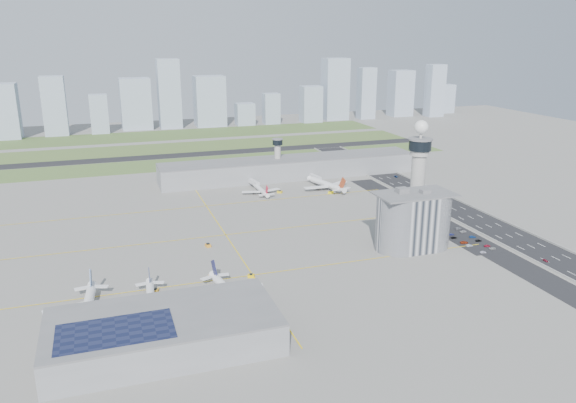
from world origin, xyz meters
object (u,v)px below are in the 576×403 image
object	(u,v)px
tug_0	(156,290)
car_hw_0	(546,260)
jet_bridge_near_1	(171,312)
tug_4	(280,192)
airplane_near_b	(150,295)
car_lot_9	(473,237)
jet_bridge_far_1	(311,177)
secondary_tower	(278,155)
tug_3	(208,245)
car_lot_5	(443,230)
car_lot_3	(454,238)
car_lot_6	(492,248)
car_lot_1	(469,245)
car_lot_8	(479,240)
car_lot_10	(463,231)
tug_2	(251,275)
car_hw_1	(447,205)
jet_bridge_near_2	(242,302)
car_lot_0	(483,252)
airplane_far_b	(326,181)
car_lot_4	(451,234)
car_hw_4	(349,162)
car_lot_7	(487,246)
control_tower	(418,170)
tug_5	(331,192)
airplane_near_a	(87,301)
admin_building	(413,221)
airplane_far_a	(261,187)
jet_bridge_far_0	(250,182)
car_hw_2	(396,176)
airplane_near_c	(228,286)
tug_1	(212,275)

from	to	relation	value
tug_0	car_hw_0	size ratio (longest dim) A/B	1.04
jet_bridge_near_1	tug_4	xyz separation A→B (m)	(100.24, 166.07, -1.80)
airplane_near_b	car_lot_9	distance (m)	184.71
jet_bridge_near_1	jet_bridge_far_1	distance (m)	235.53
jet_bridge_near_1	secondary_tower	bearing A→B (deg)	-18.17
airplane_near_b	car_hw_0	size ratio (longest dim) A/B	11.75
tug_3	car_lot_5	world-z (taller)	tug_3
jet_bridge_far_1	car_lot_3	world-z (taller)	jet_bridge_far_1
car_lot_6	car_lot_1	bearing A→B (deg)	46.28
car_lot_8	car_hw_0	distance (m)	38.16
car_lot_6	car_lot_10	world-z (taller)	car_lot_10
tug_2	car_hw_1	xyz separation A→B (m)	(157.22, 71.00, -0.32)
jet_bridge_near_2	car_lot_0	distance (m)	138.30
airplane_far_b	tug_0	world-z (taller)	airplane_far_b
car_lot_4	car_hw_4	xyz separation A→B (m)	(23.04, 193.11, -0.03)
jet_bridge_near_1	car_lot_7	bearing A→B (deg)	-71.37
control_tower	tug_0	xyz separation A→B (m)	(-158.51, -42.12, -34.08)
tug_5	airplane_near_b	bearing A→B (deg)	-74.22
tug_0	car_lot_5	distance (m)	172.80
jet_bridge_near_1	airplane_near_b	bearing A→B (deg)	35.40
airplane_near_a	airplane_far_b	xyz separation A→B (m)	(168.92, 151.42, 0.38)
car_lot_4	admin_building	bearing A→B (deg)	108.32
car_lot_6	car_hw_0	world-z (taller)	car_lot_6
tug_3	car_lot_4	world-z (taller)	tug_3
airplane_far_a	jet_bridge_far_0	bearing A→B (deg)	3.80
car_lot_0	car_lot_9	distance (m)	23.31
car_hw_2	tug_2	bearing A→B (deg)	-130.37
jet_bridge_near_2	tug_0	size ratio (longest dim) A/B	4.21
car_lot_0	tug_3	bearing A→B (deg)	76.25
car_hw_0	jet_bridge_near_1	bearing A→B (deg)	-178.06
secondary_tower	airplane_far_b	world-z (taller)	secondary_tower
control_tower	car_lot_10	bearing A→B (deg)	-40.69
airplane_near_c	car_hw_1	world-z (taller)	airplane_near_c
car_lot_10	car_hw_1	size ratio (longest dim) A/B	1.11
car_lot_4	car_lot_9	size ratio (longest dim) A/B	0.88
car_lot_0	car_lot_4	xyz separation A→B (m)	(0.12, 29.13, 0.01)
airplane_near_a	tug_0	distance (m)	31.53
car_hw_2	car_hw_4	bearing A→B (deg)	110.22
tug_4	car_lot_1	size ratio (longest dim) A/B	0.97
airplane_near_a	tug_2	distance (m)	75.40
car_lot_0	car_hw_1	size ratio (longest dim) A/B	0.90
secondary_tower	tug_1	bearing A→B (deg)	-116.86
jet_bridge_near_1	car_lot_6	world-z (taller)	jet_bridge_near_1
tug_1	car_lot_7	world-z (taller)	tug_1
tug_2	tug_5	bearing A→B (deg)	160.45
car_lot_1	car_hw_1	size ratio (longest dim) A/B	1.01
car_lot_5	tug_2	bearing A→B (deg)	94.54
control_tower	airplane_near_b	distance (m)	173.36
airplane_far_b	car_hw_2	size ratio (longest dim) A/B	10.13
airplane_near_c	tug_5	bearing A→B (deg)	133.11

